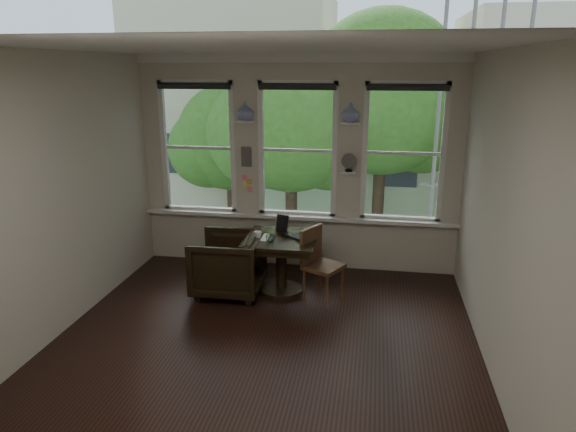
% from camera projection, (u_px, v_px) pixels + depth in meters
% --- Properties ---
extents(ground, '(4.50, 4.50, 0.00)m').
position_uv_depth(ground, '(266.00, 339.00, 5.54)').
color(ground, black).
rests_on(ground, ground).
extents(ceiling, '(4.50, 4.50, 0.00)m').
position_uv_depth(ceiling, '(261.00, 47.00, 4.70)').
color(ceiling, silver).
rests_on(ceiling, ground).
extents(wall_back, '(4.50, 0.00, 4.50)m').
position_uv_depth(wall_back, '(298.00, 164.00, 7.25)').
color(wall_back, beige).
rests_on(wall_back, ground).
extents(wall_front, '(4.50, 0.00, 4.50)m').
position_uv_depth(wall_front, '(181.00, 304.00, 2.99)').
color(wall_front, beige).
rests_on(wall_front, ground).
extents(wall_left, '(0.00, 4.50, 4.50)m').
position_uv_depth(wall_left, '(58.00, 196.00, 5.49)').
color(wall_left, beige).
rests_on(wall_left, ground).
extents(wall_right, '(0.00, 4.50, 4.50)m').
position_uv_depth(wall_right, '(501.00, 216.00, 4.76)').
color(wall_right, beige).
rests_on(wall_right, ground).
extents(window_left, '(1.10, 0.12, 1.90)m').
position_uv_depth(window_left, '(199.00, 147.00, 7.43)').
color(window_left, white).
rests_on(window_left, ground).
extents(window_center, '(1.10, 0.12, 1.90)m').
position_uv_depth(window_center, '(298.00, 150.00, 7.19)').
color(window_center, white).
rests_on(window_center, ground).
extents(window_right, '(1.10, 0.12, 1.90)m').
position_uv_depth(window_right, '(403.00, 153.00, 6.96)').
color(window_right, white).
rests_on(window_right, ground).
extents(shelf_left, '(0.26, 0.16, 0.03)m').
position_uv_depth(shelf_left, '(245.00, 121.00, 7.10)').
color(shelf_left, white).
rests_on(shelf_left, ground).
extents(shelf_right, '(0.26, 0.16, 0.03)m').
position_uv_depth(shelf_right, '(350.00, 123.00, 6.87)').
color(shelf_right, white).
rests_on(shelf_right, ground).
extents(intercom, '(0.14, 0.06, 0.28)m').
position_uv_depth(intercom, '(247.00, 157.00, 7.27)').
color(intercom, '#59544F').
rests_on(intercom, ground).
extents(sticky_notes, '(0.16, 0.01, 0.24)m').
position_uv_depth(sticky_notes, '(247.00, 181.00, 7.38)').
color(sticky_notes, pink).
rests_on(sticky_notes, ground).
extents(desk_fan, '(0.20, 0.20, 0.24)m').
position_uv_depth(desk_fan, '(349.00, 165.00, 7.01)').
color(desk_fan, '#59544F').
rests_on(desk_fan, ground).
extents(vase_left, '(0.24, 0.24, 0.25)m').
position_uv_depth(vase_left, '(245.00, 111.00, 7.07)').
color(vase_left, white).
rests_on(vase_left, shelf_left).
extents(vase_right, '(0.24, 0.24, 0.25)m').
position_uv_depth(vase_right, '(351.00, 113.00, 6.83)').
color(vase_right, white).
rests_on(vase_right, shelf_right).
extents(table, '(0.90, 0.90, 0.75)m').
position_uv_depth(table, '(281.00, 265.00, 6.60)').
color(table, black).
rests_on(table, ground).
extents(armchair_left, '(0.89, 0.86, 0.79)m').
position_uv_depth(armchair_left, '(228.00, 264.00, 6.57)').
color(armchair_left, black).
rests_on(armchair_left, ground).
extents(cushion_red, '(0.45, 0.45, 0.06)m').
position_uv_depth(cushion_red, '(228.00, 260.00, 6.56)').
color(cushion_red, maroon).
rests_on(cushion_red, armchair_left).
extents(side_chair_right, '(0.57, 0.57, 0.92)m').
position_uv_depth(side_chair_right, '(323.00, 266.00, 6.34)').
color(side_chair_right, '#412B17').
rests_on(side_chair_right, ground).
extents(laptop, '(0.44, 0.40, 0.03)m').
position_uv_depth(laptop, '(292.00, 237.00, 6.46)').
color(laptop, black).
rests_on(laptop, table).
extents(mug, '(0.11, 0.11, 0.09)m').
position_uv_depth(mug, '(258.00, 235.00, 6.46)').
color(mug, white).
rests_on(mug, table).
extents(drinking_glass, '(0.14, 0.14, 0.09)m').
position_uv_depth(drinking_glass, '(270.00, 238.00, 6.31)').
color(drinking_glass, white).
rests_on(drinking_glass, table).
extents(tablet, '(0.17, 0.12, 0.22)m').
position_uv_depth(tablet, '(282.00, 223.00, 6.70)').
color(tablet, black).
rests_on(tablet, table).
extents(papers, '(0.23, 0.31, 0.00)m').
position_uv_depth(papers, '(260.00, 237.00, 6.50)').
color(papers, silver).
rests_on(papers, table).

